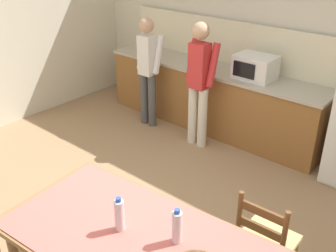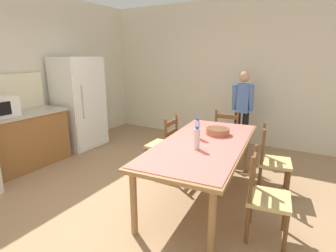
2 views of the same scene
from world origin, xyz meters
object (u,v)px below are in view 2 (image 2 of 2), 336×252
chair_side_near_left (265,197)px  person_by_table (242,107)px  bottle_near_centre (197,139)px  refrigerator (79,103)px  serving_bowl (218,131)px  bottle_off_centre (197,129)px  chair_side_near_right (272,161)px  chair_side_far_right (164,145)px  dining_table (203,147)px  chair_head_end (227,135)px

chair_side_near_left → person_by_table: 2.58m
bottle_near_centre → chair_side_near_left: bearing=-100.5°
refrigerator → serving_bowl: (-0.23, -2.94, -0.09)m
chair_side_near_left → person_by_table: bearing=12.3°
bottle_off_centre → chair_side_near_right: bearing=-61.8°
bottle_off_centre → chair_side_near_left: size_ratio=0.30×
serving_bowl → chair_side_far_right: 0.95m
bottle_off_centre → chair_side_far_right: size_ratio=0.30×
chair_side_near_right → dining_table: bearing=117.7°
chair_head_end → chair_side_near_right: (-0.83, -0.88, 0.00)m
dining_table → bottle_near_centre: 0.34m
bottle_off_centre → serving_bowl: bottle_off_centre is taller
refrigerator → bottle_near_centre: size_ratio=6.58×
refrigerator → chair_side_near_right: refrigerator is taller
bottle_near_centre → person_by_table: 2.24m
chair_head_end → person_by_table: 0.70m
dining_table → chair_side_near_right: chair_side_near_right is taller
dining_table → chair_side_near_right: (0.57, -0.75, -0.24)m
refrigerator → chair_side_far_right: size_ratio=1.95×
refrigerator → bottle_off_centre: bearing=-100.8°
person_by_table → chair_side_near_left: bearing=12.8°
dining_table → person_by_table: bearing=1.1°
serving_bowl → person_by_table: (1.56, 0.08, 0.06)m
refrigerator → person_by_table: bearing=-65.0°
bottle_near_centre → bottle_off_centre: bearing=23.2°
dining_table → chair_head_end: bearing=5.3°
chair_head_end → chair_side_near_left: (-1.83, -0.97, 0.00)m
bottle_near_centre → chair_head_end: bottle_near_centre is taller
bottle_near_centre → chair_side_far_right: bearing=50.9°
refrigerator → bottle_off_centre: 2.81m
chair_side_near_left → serving_bowl: bearing=36.3°
serving_bowl → chair_head_end: chair_head_end is taller
chair_side_near_left → person_by_table: (2.39, 0.88, 0.42)m
bottle_near_centre → chair_side_near_right: bottle_near_centre is taller
bottle_near_centre → chair_side_far_right: bottle_near_centre is taller
person_by_table → chair_side_far_right: bearing=-34.9°
bottle_near_centre → serving_bowl: size_ratio=0.84×
chair_side_far_right → chair_side_near_right: bearing=93.5°
bottle_off_centre → chair_side_far_right: bottle_off_centre is taller
dining_table → bottle_off_centre: 0.26m
chair_head_end → bottle_near_centre: bearing=88.5°
dining_table → serving_bowl: 0.42m
bottle_off_centre → chair_head_end: bottle_off_centre is taller
dining_table → serving_bowl: bearing=-5.6°
serving_bowl → dining_table: bearing=174.4°
chair_side_far_right → bottle_off_centre: bearing=63.4°
refrigerator → chair_side_near_left: 3.91m
bottle_near_centre → serving_bowl: (0.68, -0.01, -0.07)m
chair_head_end → chair_side_near_right: same height
bottle_off_centre → chair_head_end: 1.37m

